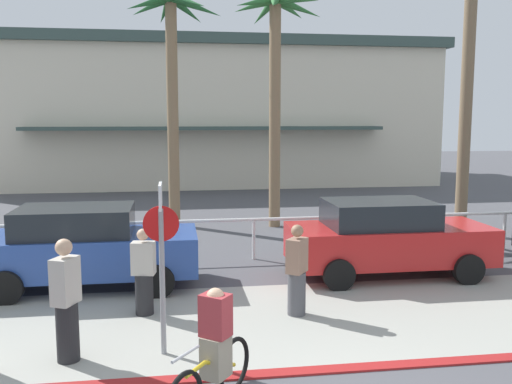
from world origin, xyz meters
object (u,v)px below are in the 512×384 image
at_px(pedestrian_1, 144,276).
at_px(car_red_2, 387,237).
at_px(pedestrian_2, 66,305).
at_px(palm_tree_3, 276,55).
at_px(car_blue_1, 86,246).
at_px(palm_tree_2, 173,55).
at_px(stop_sign_bike_lane, 161,244).
at_px(palm_tree_4, 471,24).
at_px(pedestrian_0, 297,274).
at_px(cyclist_yellow_0, 214,351).

bearing_deg(pedestrian_1, car_red_2, 18.95).
relative_size(car_red_2, pedestrian_2, 2.43).
xyz_separation_m(palm_tree_3, car_blue_1, (-5.05, -5.99, -4.57)).
bearing_deg(palm_tree_2, pedestrian_1, -94.02).
relative_size(stop_sign_bike_lane, palm_tree_4, 0.31).
distance_m(palm_tree_3, pedestrian_2, 11.70).
bearing_deg(pedestrian_0, car_red_2, 41.16).
xyz_separation_m(palm_tree_2, palm_tree_4, (8.55, -2.60, 0.74)).
height_order(car_blue_1, cyclist_yellow_0, car_blue_1).
bearing_deg(palm_tree_3, stop_sign_bike_lane, -109.66).
height_order(pedestrian_0, pedestrian_1, pedestrian_0).
distance_m(pedestrian_0, pedestrian_2, 3.92).
distance_m(stop_sign_bike_lane, pedestrian_2, 1.59).
height_order(cyclist_yellow_0, pedestrian_1, pedestrian_1).
bearing_deg(palm_tree_2, stop_sign_bike_lane, -91.28).
bearing_deg(car_blue_1, car_red_2, -0.52).
bearing_deg(cyclist_yellow_0, palm_tree_4, 48.33).
xyz_separation_m(palm_tree_2, cyclist_yellow_0, (0.41, -11.75, -4.75)).
xyz_separation_m(palm_tree_4, car_red_2, (-3.95, -4.02, -5.31)).
bearing_deg(pedestrian_0, palm_tree_3, 82.28).
relative_size(palm_tree_3, car_blue_1, 1.65).
bearing_deg(pedestrian_2, car_blue_1, 94.18).
height_order(palm_tree_4, cyclist_yellow_0, palm_tree_4).
height_order(palm_tree_2, pedestrian_2, palm_tree_2).
relative_size(cyclist_yellow_0, pedestrian_2, 0.83).
relative_size(stop_sign_bike_lane, pedestrian_0, 1.56).
height_order(palm_tree_3, pedestrian_0, palm_tree_3).
xyz_separation_m(car_red_2, pedestrian_2, (-6.17, -3.59, -0.02)).
height_order(car_blue_1, pedestrian_0, car_blue_1).
distance_m(stop_sign_bike_lane, cyclist_yellow_0, 1.97).
height_order(palm_tree_3, pedestrian_1, palm_tree_3).
distance_m(car_red_2, pedestrian_1, 5.49).
xyz_separation_m(stop_sign_bike_lane, pedestrian_1, (-0.36, 1.76, -0.96)).
bearing_deg(palm_tree_2, palm_tree_3, -10.04).
bearing_deg(palm_tree_2, pedestrian_2, -98.79).
relative_size(car_blue_1, cyclist_yellow_0, 2.93).
bearing_deg(palm_tree_4, pedestrian_1, -147.61).
relative_size(palm_tree_4, pedestrian_0, 5.10).
bearing_deg(palm_tree_2, palm_tree_4, -16.94).
bearing_deg(cyclist_yellow_0, car_blue_1, 113.46).
relative_size(stop_sign_bike_lane, car_blue_1, 0.58).
xyz_separation_m(stop_sign_bike_lane, car_red_2, (4.82, 3.54, -0.81)).
bearing_deg(palm_tree_3, car_red_2, -77.03).
bearing_deg(palm_tree_4, cyclist_yellow_0, -131.67).
height_order(car_blue_1, pedestrian_2, pedestrian_2).
relative_size(stop_sign_bike_lane, pedestrian_2, 1.41).
bearing_deg(stop_sign_bike_lane, palm_tree_2, 88.72).
relative_size(palm_tree_4, pedestrian_1, 5.35).
distance_m(car_red_2, pedestrian_2, 7.14).
bearing_deg(car_blue_1, palm_tree_4, 20.85).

